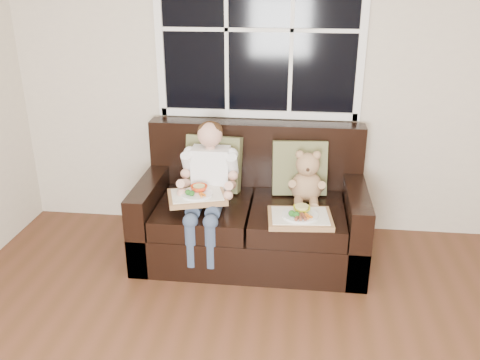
# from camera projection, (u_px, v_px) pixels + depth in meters

# --- Properties ---
(room_walls) EXTENTS (4.52, 5.02, 2.71)m
(room_walls) POSITION_uv_depth(u_px,v_px,m) (276.00, 131.00, 1.57)
(room_walls) COLOR beige
(room_walls) RESTS_ON ground
(window_back) EXTENTS (1.62, 0.04, 1.37)m
(window_back) POSITION_uv_depth(u_px,v_px,m) (259.00, 30.00, 3.86)
(window_back) COLOR black
(window_back) RESTS_ON room_walls
(loveseat) EXTENTS (1.70, 0.92, 0.96)m
(loveseat) POSITION_uv_depth(u_px,v_px,m) (252.00, 215.00, 3.94)
(loveseat) COLOR black
(loveseat) RESTS_ON ground
(pillow_left) EXTENTS (0.46, 0.25, 0.45)m
(pillow_left) POSITION_uv_depth(u_px,v_px,m) (214.00, 163.00, 3.98)
(pillow_left) COLOR olive
(pillow_left) RESTS_ON loveseat
(pillow_right) EXTENTS (0.43, 0.23, 0.43)m
(pillow_right) POSITION_uv_depth(u_px,v_px,m) (299.00, 168.00, 3.91)
(pillow_right) COLOR olive
(pillow_right) RESTS_ON loveseat
(child) EXTENTS (0.41, 0.60, 0.92)m
(child) POSITION_uv_depth(u_px,v_px,m) (209.00, 177.00, 3.73)
(child) COLOR white
(child) RESTS_ON loveseat
(teddy_bear) EXTENTS (0.24, 0.30, 0.41)m
(teddy_bear) POSITION_uv_depth(u_px,v_px,m) (307.00, 181.00, 3.79)
(teddy_bear) COLOR tan
(teddy_bear) RESTS_ON loveseat
(tray_left) EXTENTS (0.48, 0.42, 0.09)m
(tray_left) POSITION_uv_depth(u_px,v_px,m) (197.00, 195.00, 3.63)
(tray_left) COLOR #A16C49
(tray_left) RESTS_ON child
(tray_right) EXTENTS (0.47, 0.37, 0.10)m
(tray_right) POSITION_uv_depth(u_px,v_px,m) (300.00, 217.00, 3.52)
(tray_right) COLOR #A16C49
(tray_right) RESTS_ON loveseat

